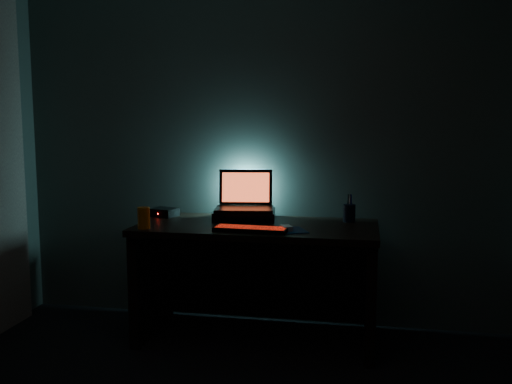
# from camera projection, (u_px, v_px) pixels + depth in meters

# --- Properties ---
(room) EXTENTS (3.50, 4.00, 2.50)m
(room) POSITION_uv_depth(u_px,v_px,m) (169.00, 167.00, 1.94)
(room) COLOR black
(room) RESTS_ON ground
(desk) EXTENTS (1.50, 0.70, 0.75)m
(desk) POSITION_uv_depth(u_px,v_px,m) (259.00, 262.00, 3.67)
(desk) COLOR black
(desk) RESTS_ON ground
(riser) EXTENTS (0.44, 0.35, 0.06)m
(riser) POSITION_uv_depth(u_px,v_px,m) (245.00, 215.00, 3.77)
(riser) COLOR black
(riser) RESTS_ON desk
(laptop) EXTENTS (0.41, 0.33, 0.26)m
(laptop) POSITION_uv_depth(u_px,v_px,m) (245.00, 200.00, 3.81)
(laptop) COLOR black
(laptop) RESTS_ON riser
(keyboard) EXTENTS (0.44, 0.16, 0.03)m
(keyboard) POSITION_uv_depth(u_px,v_px,m) (251.00, 229.00, 3.36)
(keyboard) COLOR black
(keyboard) RESTS_ON desk
(mousepad) EXTENTS (0.28, 0.27, 0.00)m
(mousepad) POSITION_uv_depth(u_px,v_px,m) (286.00, 231.00, 3.38)
(mousepad) COLOR navy
(mousepad) RESTS_ON desk
(mouse) EXTENTS (0.09, 0.10, 0.03)m
(mouse) POSITION_uv_depth(u_px,v_px,m) (286.00, 228.00, 3.38)
(mouse) COLOR #9C9BA1
(mouse) RESTS_ON mousepad
(pen_cup) EXTENTS (0.10, 0.10, 0.11)m
(pen_cup) POSITION_uv_depth(u_px,v_px,m) (349.00, 213.00, 3.67)
(pen_cup) COLOR black
(pen_cup) RESTS_ON desk
(juice_glass) EXTENTS (0.09, 0.09, 0.13)m
(juice_glass) POSITION_uv_depth(u_px,v_px,m) (144.00, 218.00, 3.45)
(juice_glass) COLOR orange
(juice_glass) RESTS_ON desk
(router) EXTENTS (0.20, 0.18, 0.06)m
(router) POSITION_uv_depth(u_px,v_px,m) (164.00, 212.00, 3.88)
(router) COLOR black
(router) RESTS_ON desk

